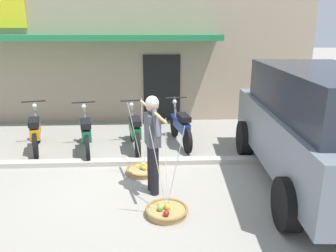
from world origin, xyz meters
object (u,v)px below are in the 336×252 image
motorcycle_nearest_shop (36,132)px  motorcycle_end_of_row (181,127)px  motorcycle_second_in_row (86,133)px  fruit_vendor (153,138)px  fruit_basket_left_side (167,210)px  fruit_basket_right_side (143,170)px  parked_truck (320,124)px  motorcycle_third_in_row (135,131)px

motorcycle_nearest_shop → motorcycle_end_of_row: same height
motorcycle_nearest_shop → motorcycle_second_in_row: 1.19m
motorcycle_second_in_row → fruit_vendor: bearing=-53.3°
motorcycle_nearest_shop → motorcycle_second_in_row: bearing=-8.0°
motorcycle_nearest_shop → fruit_basket_left_side: bearing=-45.7°
motorcycle_end_of_row → motorcycle_second_in_row: bearing=-169.3°
fruit_vendor → fruit_basket_right_side: (-0.20, 0.76, -0.90)m
motorcycle_end_of_row → fruit_basket_left_side: bearing=-98.8°
fruit_vendor → fruit_basket_left_side: 1.20m
fruit_vendor → motorcycle_nearest_shop: fruit_vendor is taller
parked_truck → fruit_basket_left_side: bearing=-161.2°
motorcycle_second_in_row → motorcycle_third_in_row: size_ratio=0.99×
motorcycle_nearest_shop → motorcycle_third_in_row: bearing=-0.6°
fruit_vendor → motorcycle_nearest_shop: (-2.68, 2.19, -0.52)m
motorcycle_nearest_shop → parked_truck: (5.60, -2.03, 0.68)m
motorcycle_end_of_row → parked_truck: (2.22, -2.28, 0.68)m
motorcycle_third_in_row → parked_truck: bearing=-31.0°
fruit_vendor → fruit_basket_left_side: fruit_vendor is taller
motorcycle_second_in_row → motorcycle_third_in_row: bearing=7.3°
motorcycle_second_in_row → parked_truck: parked_truck is taller
fruit_basket_left_side → fruit_vendor: bearing=104.4°
motorcycle_nearest_shop → motorcycle_second_in_row: (1.18, -0.16, 0.00)m
motorcycle_second_in_row → motorcycle_end_of_row: (2.20, 0.42, 0.00)m
motorcycle_third_in_row → motorcycle_end_of_row: size_ratio=1.00×
motorcycle_third_in_row → motorcycle_end_of_row: (1.10, 0.28, 0.00)m
fruit_vendor → motorcycle_third_in_row: 2.26m
motorcycle_nearest_shop → parked_truck: 5.99m
fruit_vendor → motorcycle_second_in_row: size_ratio=0.94×
fruit_basket_right_side → motorcycle_third_in_row: size_ratio=0.80×
fruit_basket_left_side → motorcycle_nearest_shop: (-2.88, 2.95, 0.38)m
motorcycle_end_of_row → fruit_basket_right_side: bearing=-117.9°
fruit_vendor → fruit_basket_left_side: bearing=-75.6°
fruit_vendor → motorcycle_nearest_shop: bearing=140.8°
fruit_basket_left_side → fruit_basket_right_side: bearing=104.4°
fruit_basket_left_side → fruit_basket_right_side: 1.57m
fruit_basket_right_side → motorcycle_third_in_row: 1.47m
motorcycle_second_in_row → motorcycle_third_in_row: (1.09, 0.14, 0.00)m
motorcycle_end_of_row → parked_truck: parked_truck is taller
fruit_basket_right_side → motorcycle_second_in_row: size_ratio=0.81×
fruit_vendor → motorcycle_third_in_row: (-0.41, 2.16, -0.52)m
motorcycle_nearest_shop → motorcycle_end_of_row: 3.38m
motorcycle_third_in_row → motorcycle_end_of_row: 1.14m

